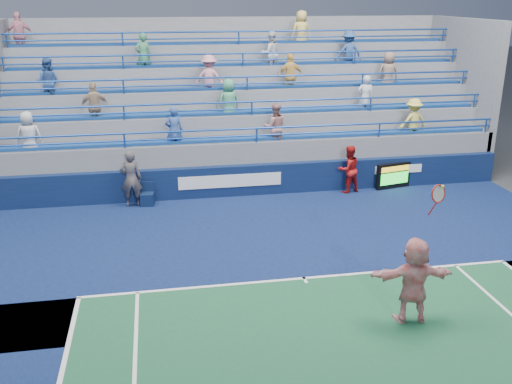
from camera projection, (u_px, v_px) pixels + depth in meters
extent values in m
plane|color=#333538|center=(304.00, 279.00, 14.27)|extent=(120.00, 120.00, 0.00)
cube|color=#0D1645|center=(285.00, 243.00, 16.31)|extent=(18.00, 8.40, 0.02)
cube|color=white|center=(304.00, 278.00, 14.27)|extent=(11.00, 0.10, 0.01)
cube|color=white|center=(305.00, 280.00, 14.17)|extent=(0.08, 0.30, 0.01)
cube|color=#0A1A3B|center=(258.00, 179.00, 20.13)|extent=(18.00, 0.30, 1.10)
cube|color=white|center=(230.00, 181.00, 19.80)|extent=(3.60, 0.02, 0.45)
cube|color=white|center=(398.00, 169.00, 20.80)|extent=(1.80, 0.02, 0.30)
cube|color=slate|center=(245.00, 157.00, 22.87)|extent=(18.00, 5.60, 1.10)
cube|color=slate|center=(244.00, 148.00, 22.75)|extent=(18.00, 5.60, 1.85)
cube|color=#154596|center=(255.00, 138.00, 20.25)|extent=(17.40, 0.45, 0.10)
cylinder|color=#1B4395|center=(257.00, 128.00, 19.73)|extent=(18.00, 0.07, 0.07)
cube|color=slate|center=(242.00, 136.00, 23.09)|extent=(18.00, 4.60, 2.60)
cube|color=#154596|center=(250.00, 112.00, 20.93)|extent=(17.40, 0.45, 0.10)
cylinder|color=#1B4395|center=(252.00, 102.00, 20.41)|extent=(18.00, 0.07, 0.07)
cube|color=slate|center=(241.00, 124.00, 23.43)|extent=(18.00, 3.60, 3.35)
cube|color=#154596|center=(246.00, 87.00, 21.61)|extent=(17.40, 0.45, 0.10)
cylinder|color=#1B4395|center=(247.00, 77.00, 21.09)|extent=(18.00, 0.07, 0.07)
cube|color=slate|center=(239.00, 113.00, 23.77)|extent=(18.00, 2.60, 4.10)
cube|color=#154596|center=(241.00, 64.00, 22.29)|extent=(17.40, 0.45, 0.10)
cylinder|color=#1B4395|center=(243.00, 53.00, 21.77)|extent=(18.00, 0.07, 0.07)
cube|color=slate|center=(237.00, 102.00, 24.12)|extent=(18.00, 1.60, 4.85)
cube|color=#154596|center=(237.00, 42.00, 22.98)|extent=(17.40, 0.45, 0.10)
cylinder|color=#1B4395|center=(239.00, 31.00, 22.46)|extent=(18.00, 0.07, 0.07)
imported|color=pink|center=(20.00, 35.00, 21.47)|extent=(1.05, 0.59, 1.70)
imported|color=#325698|center=(48.00, 82.00, 20.30)|extent=(0.95, 0.82, 1.70)
imported|color=pink|center=(209.00, 78.00, 21.26)|extent=(1.20, 0.84, 1.70)
imported|color=#2F4D8E|center=(174.00, 131.00, 19.65)|extent=(0.65, 0.45, 1.70)
imported|color=silver|center=(365.00, 98.00, 21.54)|extent=(0.68, 0.51, 1.70)
imported|color=#469B70|center=(229.00, 102.00, 20.67)|extent=(0.95, 0.75, 1.70)
imported|color=tan|center=(275.00, 127.00, 20.24)|extent=(0.88, 0.71, 1.70)
imported|color=tan|center=(95.00, 107.00, 19.89)|extent=(1.05, 0.58, 1.70)
imported|color=#8B6E5D|center=(388.00, 74.00, 22.43)|extent=(0.87, 0.61, 1.70)
imported|color=silver|center=(271.00, 54.00, 22.36)|extent=(0.88, 0.72, 1.70)
imported|color=#2D4E87|center=(349.00, 52.00, 22.89)|extent=(1.12, 0.66, 1.70)
imported|color=#E0D357|center=(413.00, 121.00, 21.11)|extent=(1.18, 0.79, 1.70)
imported|color=#FFD763|center=(301.00, 32.00, 23.29)|extent=(0.93, 0.71, 1.70)
imported|color=#3A7F54|center=(143.00, 56.00, 21.54)|extent=(0.70, 0.55, 1.70)
imported|color=#F7C660|center=(291.00, 76.00, 21.78)|extent=(1.01, 0.46, 1.70)
imported|color=#BABBC1|center=(29.00, 137.00, 18.86)|extent=(0.87, 0.61, 1.70)
cube|color=black|center=(393.00, 176.00, 20.78)|extent=(1.38, 0.44, 0.95)
cube|color=gold|center=(395.00, 169.00, 20.60)|extent=(1.17, 0.02, 0.19)
cube|color=#19E533|center=(394.00, 178.00, 20.72)|extent=(1.17, 0.02, 0.43)
cube|color=#0C1B3C|center=(147.00, 199.00, 19.17)|extent=(0.49, 0.49, 0.44)
cube|color=#0C1B3C|center=(147.00, 187.00, 19.22)|extent=(0.44, 0.11, 0.34)
imported|color=white|center=(414.00, 280.00, 12.17)|extent=(1.85, 0.75, 1.94)
torus|color=#A91A14|center=(438.00, 194.00, 11.58)|extent=(0.40, 0.23, 0.39)
cylinder|color=#A91A14|center=(432.00, 209.00, 11.67)|extent=(0.09, 0.22, 0.35)
sphere|color=#C6D130|center=(443.00, 187.00, 11.49)|extent=(0.07, 0.07, 0.07)
imported|color=#131B34|center=(131.00, 179.00, 18.85)|extent=(0.72, 0.48, 1.93)
imported|color=#AF1514|center=(348.00, 169.00, 20.24)|extent=(0.97, 0.84, 1.71)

